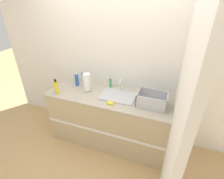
# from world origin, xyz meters

# --- Properties ---
(ground_plane) EXTENTS (12.00, 12.00, 0.00)m
(ground_plane) POSITION_xyz_m (0.00, 0.00, 0.00)
(ground_plane) COLOR tan
(wall_back) EXTENTS (4.25, 0.06, 2.60)m
(wall_back) POSITION_xyz_m (0.00, 0.70, 1.30)
(wall_back) COLOR silver
(wall_back) RESTS_ON ground_plane
(wall_right) EXTENTS (0.06, 2.67, 2.60)m
(wall_right) POSITION_xyz_m (0.95, 0.33, 1.30)
(wall_right) COLOR silver
(wall_right) RESTS_ON ground_plane
(counter_cabinet) EXTENTS (1.87, 0.69, 0.89)m
(counter_cabinet) POSITION_xyz_m (0.00, 0.33, 0.45)
(counter_cabinet) COLOR tan
(counter_cabinet) RESTS_ON ground_plane
(sink) EXTENTS (0.50, 0.36, 0.22)m
(sink) POSITION_xyz_m (0.14, 0.34, 0.91)
(sink) COLOR silver
(sink) RESTS_ON counter_cabinet
(paper_towel_roll) EXTENTS (0.11, 0.11, 0.29)m
(paper_towel_roll) POSITION_xyz_m (-0.36, 0.33, 1.04)
(paper_towel_roll) COLOR #4C4C51
(paper_towel_roll) RESTS_ON counter_cabinet
(dish_rack) EXTENTS (0.39, 0.26, 0.19)m
(dish_rack) POSITION_xyz_m (0.63, 0.27, 0.96)
(dish_rack) COLOR #B7BABF
(dish_rack) RESTS_ON counter_cabinet
(bottle_yellow) EXTENTS (0.06, 0.06, 0.23)m
(bottle_yellow) POSITION_xyz_m (-0.76, 0.10, 0.99)
(bottle_yellow) COLOR yellow
(bottle_yellow) RESTS_ON counter_cabinet
(bottle_blue) EXTENTS (0.06, 0.06, 0.24)m
(bottle_blue) POSITION_xyz_m (-0.60, 0.42, 1.00)
(bottle_blue) COLOR #2D56B7
(bottle_blue) RESTS_ON counter_cabinet
(bottle_clear) EXTENTS (0.07, 0.07, 0.16)m
(bottle_clear) POSITION_xyz_m (-0.57, 0.57, 0.96)
(bottle_clear) COLOR silver
(bottle_clear) RESTS_ON counter_cabinet
(soap_dispenser) EXTENTS (0.05, 0.05, 0.15)m
(soap_dispenser) POSITION_xyz_m (-0.07, 0.55, 0.96)
(soap_dispenser) COLOR #4CB266
(soap_dispenser) RESTS_ON counter_cabinet
(sponge) EXTENTS (0.09, 0.06, 0.02)m
(sponge) POSITION_xyz_m (0.10, 0.11, 0.90)
(sponge) COLOR yellow
(sponge) RESTS_ON counter_cabinet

